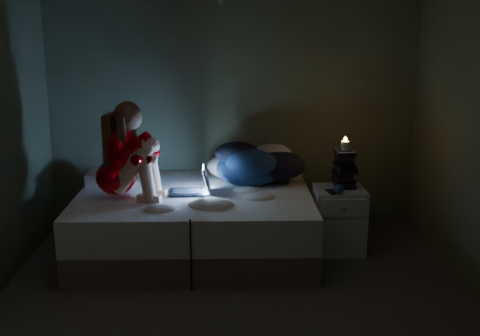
{
  "coord_description": "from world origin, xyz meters",
  "views": [
    {
      "loc": [
        -0.05,
        -3.8,
        2.04
      ],
      "look_at": [
        0.05,
        1.0,
        0.8
      ],
      "focal_mm": 43.7,
      "sensor_mm": 36.0,
      "label": 1
    }
  ],
  "objects_px": {
    "bed": "(195,222)",
    "nightstand": "(338,220)",
    "phone": "(331,192)",
    "candle": "(345,141)",
    "woman": "(114,150)",
    "laptop": "(189,180)"
  },
  "relations": [
    {
      "from": "bed",
      "to": "nightstand",
      "type": "height_order",
      "value": "nightstand"
    },
    {
      "from": "bed",
      "to": "nightstand",
      "type": "xyz_separation_m",
      "value": [
        1.28,
        -0.01,
        0.01
      ]
    },
    {
      "from": "nightstand",
      "to": "phone",
      "type": "distance_m",
      "value": 0.33
    },
    {
      "from": "nightstand",
      "to": "candle",
      "type": "relative_size",
      "value": 7.31
    },
    {
      "from": "nightstand",
      "to": "candle",
      "type": "xyz_separation_m",
      "value": [
        0.04,
        0.05,
        0.71
      ]
    },
    {
      "from": "bed",
      "to": "phone",
      "type": "xyz_separation_m",
      "value": [
        1.18,
        -0.12,
        0.31
      ]
    },
    {
      "from": "bed",
      "to": "candle",
      "type": "relative_size",
      "value": 25.3
    },
    {
      "from": "woman",
      "to": "nightstand",
      "type": "xyz_separation_m",
      "value": [
        1.93,
        0.12,
        -0.68
      ]
    },
    {
      "from": "bed",
      "to": "candle",
      "type": "xyz_separation_m",
      "value": [
        1.32,
        0.04,
        0.72
      ]
    },
    {
      "from": "bed",
      "to": "nightstand",
      "type": "relative_size",
      "value": 3.46
    },
    {
      "from": "woman",
      "to": "phone",
      "type": "relative_size",
      "value": 5.9
    },
    {
      "from": "woman",
      "to": "nightstand",
      "type": "height_order",
      "value": "woman"
    },
    {
      "from": "bed",
      "to": "nightstand",
      "type": "distance_m",
      "value": 1.28
    },
    {
      "from": "laptop",
      "to": "nightstand",
      "type": "xyz_separation_m",
      "value": [
        1.32,
        0.03,
        -0.39
      ]
    },
    {
      "from": "nightstand",
      "to": "candle",
      "type": "height_order",
      "value": "candle"
    },
    {
      "from": "bed",
      "to": "candle",
      "type": "bearing_deg",
      "value": 1.88
    },
    {
      "from": "bed",
      "to": "nightstand",
      "type": "bearing_deg",
      "value": -0.31
    },
    {
      "from": "laptop",
      "to": "candle",
      "type": "height_order",
      "value": "candle"
    },
    {
      "from": "bed",
      "to": "laptop",
      "type": "bearing_deg",
      "value": -139.34
    },
    {
      "from": "laptop",
      "to": "woman",
      "type": "bearing_deg",
      "value": -173.9
    },
    {
      "from": "woman",
      "to": "laptop",
      "type": "xyz_separation_m",
      "value": [
        0.61,
        0.09,
        -0.29
      ]
    },
    {
      "from": "candle",
      "to": "phone",
      "type": "relative_size",
      "value": 0.57
    }
  ]
}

